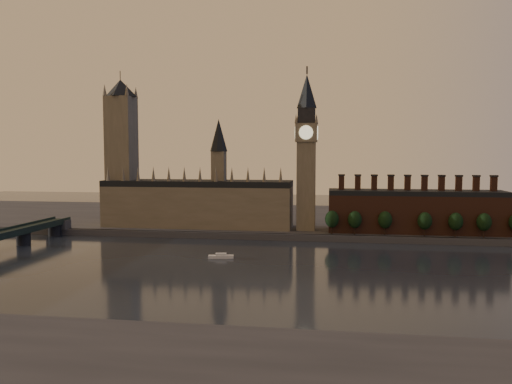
% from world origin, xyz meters
% --- Properties ---
extents(ground, '(900.00, 900.00, 0.00)m').
position_xyz_m(ground, '(0.00, 0.00, 0.00)').
color(ground, black).
rests_on(ground, ground).
extents(north_bank, '(900.00, 182.00, 4.00)m').
position_xyz_m(north_bank, '(0.00, 178.04, 2.00)').
color(north_bank, '#46474B').
rests_on(north_bank, ground).
extents(palace_of_westminster, '(130.00, 30.30, 74.00)m').
position_xyz_m(palace_of_westminster, '(-64.41, 114.91, 21.63)').
color(palace_of_westminster, '#7B6E58').
rests_on(palace_of_westminster, north_bank).
extents(victoria_tower, '(24.00, 24.00, 108.00)m').
position_xyz_m(victoria_tower, '(-120.00, 115.00, 59.09)').
color(victoria_tower, '#7B6E58').
rests_on(victoria_tower, north_bank).
extents(big_ben, '(15.00, 15.00, 107.00)m').
position_xyz_m(big_ben, '(10.00, 110.00, 56.83)').
color(big_ben, '#7B6E58').
rests_on(big_ben, north_bank).
extents(chimney_block, '(110.00, 25.00, 37.00)m').
position_xyz_m(chimney_block, '(80.00, 110.00, 17.82)').
color(chimney_block, '#573021').
rests_on(chimney_block, north_bank).
extents(embankment_tree_0, '(8.60, 8.60, 14.88)m').
position_xyz_m(embankment_tree_0, '(27.03, 93.87, 13.47)').
color(embankment_tree_0, black).
rests_on(embankment_tree_0, north_bank).
extents(embankment_tree_1, '(8.60, 8.60, 14.88)m').
position_xyz_m(embankment_tree_1, '(41.08, 93.74, 13.47)').
color(embankment_tree_1, black).
rests_on(embankment_tree_1, north_bank).
extents(embankment_tree_2, '(8.60, 8.60, 14.88)m').
position_xyz_m(embankment_tree_2, '(59.59, 95.03, 13.47)').
color(embankment_tree_2, black).
rests_on(embankment_tree_2, north_bank).
extents(embankment_tree_3, '(8.60, 8.60, 14.88)m').
position_xyz_m(embankment_tree_3, '(83.05, 93.81, 13.47)').
color(embankment_tree_3, black).
rests_on(embankment_tree_3, north_bank).
extents(embankment_tree_4, '(8.60, 8.60, 14.88)m').
position_xyz_m(embankment_tree_4, '(101.04, 93.82, 13.47)').
color(embankment_tree_4, black).
rests_on(embankment_tree_4, north_bank).
extents(embankment_tree_5, '(8.60, 8.60, 14.88)m').
position_xyz_m(embankment_tree_5, '(117.26, 93.69, 13.47)').
color(embankment_tree_5, black).
rests_on(embankment_tree_5, north_bank).
extents(river_boat, '(13.53, 5.96, 2.62)m').
position_xyz_m(river_boat, '(-30.25, 31.14, 1.00)').
color(river_boat, silver).
rests_on(river_boat, ground).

